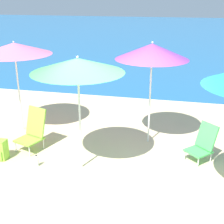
% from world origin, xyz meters
% --- Properties ---
extents(ground_plane, '(60.00, 60.00, 0.00)m').
position_xyz_m(ground_plane, '(0.00, 0.00, 0.00)').
color(ground_plane, beige).
extents(sea_water, '(60.00, 40.00, 0.01)m').
position_xyz_m(sea_water, '(0.00, 24.77, 0.00)').
color(sea_water, '#23669E').
rests_on(sea_water, ground).
extents(beach_umbrella_pink, '(1.72, 1.72, 2.20)m').
position_xyz_m(beach_umbrella_pink, '(-2.68, 1.63, 2.02)').
color(beach_umbrella_pink, white).
rests_on(beach_umbrella_pink, ground).
extents(beach_umbrella_green, '(1.67, 1.67, 2.19)m').
position_xyz_m(beach_umbrella_green, '(-0.67, 0.22, 2.02)').
color(beach_umbrella_green, white).
rests_on(beach_umbrella_green, ground).
extents(beach_umbrella_purple, '(1.56, 1.56, 2.28)m').
position_xyz_m(beach_umbrella_purple, '(0.47, 1.65, 2.07)').
color(beach_umbrella_purple, white).
rests_on(beach_umbrella_purple, ground).
extents(beach_chair_lime, '(0.65, 0.72, 0.89)m').
position_xyz_m(beach_chair_lime, '(-1.95, 0.77, 0.43)').
color(beach_chair_lime, silver).
rests_on(beach_chair_lime, ground).
extents(beach_chair_green, '(0.67, 0.68, 0.76)m').
position_xyz_m(beach_chair_green, '(1.64, 1.07, 0.36)').
color(beach_chair_green, silver).
rests_on(beach_chair_green, ground).
extents(backpack_lime, '(0.26, 0.24, 0.42)m').
position_xyz_m(backpack_lime, '(-2.38, 0.15, 0.21)').
color(backpack_lime, '#8ECC3D').
rests_on(backpack_lime, ground).
extents(water_bottle, '(0.07, 0.07, 0.24)m').
position_xyz_m(water_bottle, '(-1.54, 0.05, 0.10)').
color(water_bottle, silver).
rests_on(water_bottle, ground).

